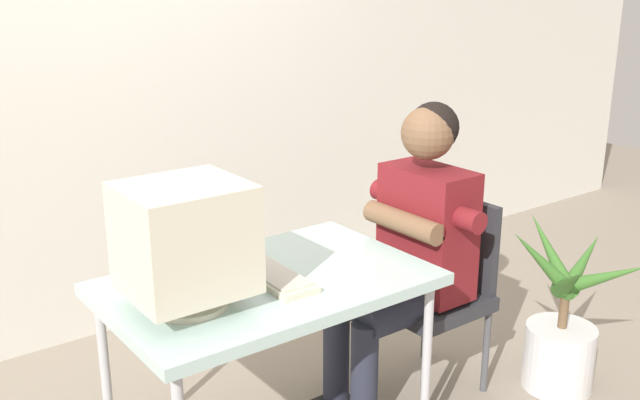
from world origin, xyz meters
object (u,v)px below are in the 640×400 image
desk (268,292)px  keyboard (269,274)px  office_chair (438,284)px  potted_plant (562,329)px  person_seated (410,243)px  crt_monitor (186,240)px

desk → keyboard: (0.01, 0.00, 0.07)m
office_chair → potted_plant: 0.58m
desk → person_seated: (0.69, -0.01, 0.04)m
crt_monitor → desk: bearing=8.1°
desk → person_seated: bearing=-1.0°
crt_monitor → keyboard: bearing=8.3°
potted_plant → person_seated: bearing=149.1°
office_chair → person_seated: bearing=180.0°
office_chair → person_seated: size_ratio=0.66×
potted_plant → crt_monitor: bearing=168.7°
keyboard → potted_plant: size_ratio=0.56×
desk → office_chair: bearing=-0.8°
desk → potted_plant: potted_plant is taller
desk → potted_plant: 1.39m
crt_monitor → potted_plant: size_ratio=0.54×
crt_monitor → office_chair: size_ratio=0.49×
person_seated → keyboard: bearing=178.7°
keyboard → office_chair: bearing=-1.0°
person_seated → desk: bearing=179.0°
keyboard → office_chair: (0.86, -0.01, -0.26)m
potted_plant → desk: bearing=163.9°
keyboard → person_seated: (0.68, -0.01, -0.03)m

